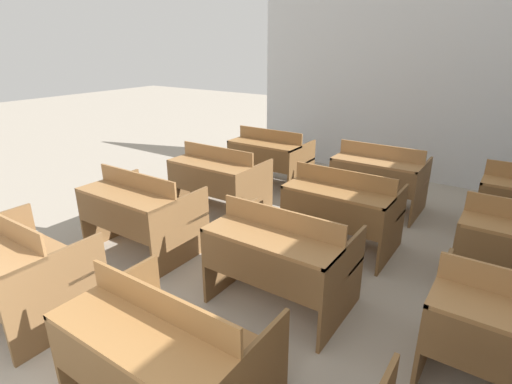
% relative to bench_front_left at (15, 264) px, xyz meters
% --- Properties ---
extents(wall_back, '(5.76, 0.06, 2.93)m').
position_rel_bench_front_left_xyz_m(wall_back, '(1.79, 5.39, 1.00)').
color(wall_back, silver).
rests_on(wall_back, ground_plane).
extents(bench_front_left, '(1.09, 0.80, 0.88)m').
position_rel_bench_front_left_xyz_m(bench_front_left, '(0.00, 0.00, 0.00)').
color(bench_front_left, brown).
rests_on(bench_front_left, ground_plane).
extents(bench_front_center, '(1.09, 0.80, 0.88)m').
position_rel_bench_front_left_xyz_m(bench_front_center, '(1.69, -0.00, 0.00)').
color(bench_front_center, brown).
rests_on(bench_front_center, ground_plane).
extents(bench_second_left, '(1.09, 0.80, 0.88)m').
position_rel_bench_front_left_xyz_m(bench_second_left, '(-0.01, 1.27, 0.00)').
color(bench_second_left, brown).
rests_on(bench_second_left, ground_plane).
extents(bench_second_center, '(1.09, 0.80, 0.88)m').
position_rel_bench_front_left_xyz_m(bench_second_center, '(1.67, 1.29, 0.00)').
color(bench_second_center, brown).
rests_on(bench_second_center, ground_plane).
extents(bench_third_left, '(1.09, 0.80, 0.88)m').
position_rel_bench_front_left_xyz_m(bench_third_left, '(-0.01, 2.54, 0.00)').
color(bench_third_left, brown).
rests_on(bench_third_left, ground_plane).
extents(bench_third_center, '(1.09, 0.80, 0.88)m').
position_rel_bench_front_left_xyz_m(bench_third_center, '(1.68, 2.53, 0.00)').
color(bench_third_center, brown).
rests_on(bench_third_center, ground_plane).
extents(bench_back_left, '(1.09, 0.80, 0.88)m').
position_rel_bench_front_left_xyz_m(bench_back_left, '(-0.03, 3.80, 0.00)').
color(bench_back_left, brown).
rests_on(bench_back_left, ground_plane).
extents(bench_back_center, '(1.09, 0.80, 0.88)m').
position_rel_bench_front_left_xyz_m(bench_back_center, '(1.66, 3.80, 0.00)').
color(bench_back_center, brown).
rests_on(bench_back_center, ground_plane).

